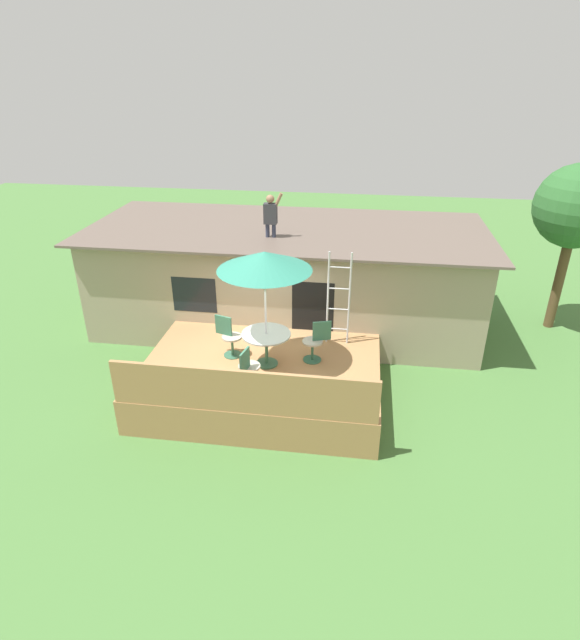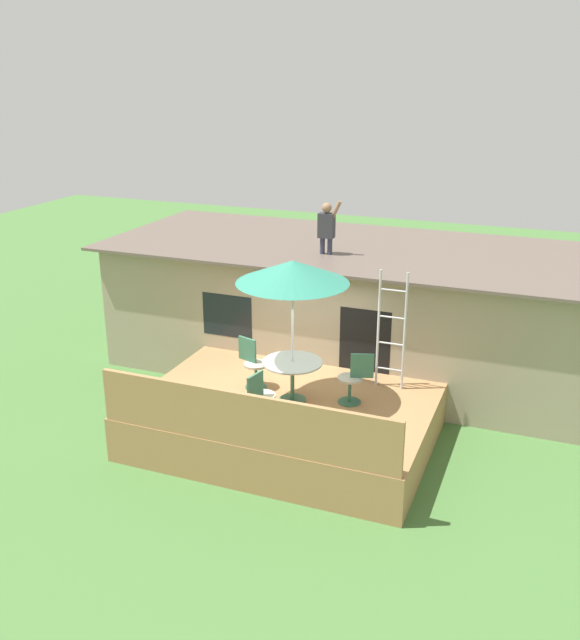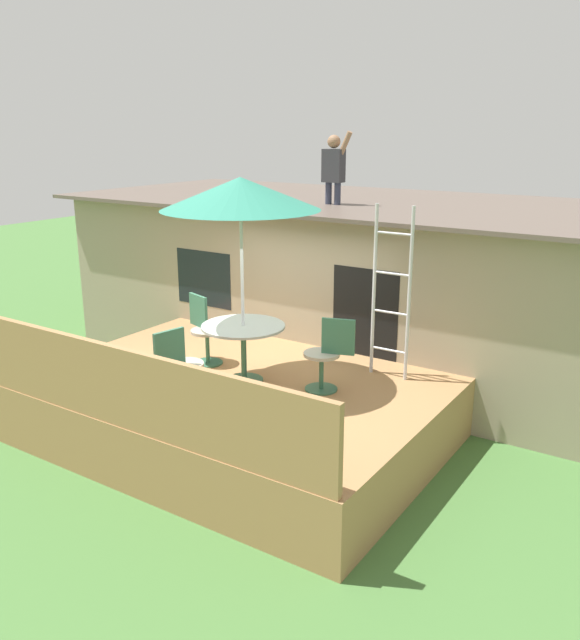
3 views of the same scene
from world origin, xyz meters
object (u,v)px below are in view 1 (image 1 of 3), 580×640
patio_table (266,340)px  patio_umbrella (264,261)px  person_figure (271,213)px  patio_chair_right (316,341)px  patio_chair_near (248,368)px  patio_chair_left (229,336)px  backyard_tree (577,208)px  step_ladder (339,299)px

patio_table → patio_umbrella: patio_umbrella is taller
person_figure → patio_chair_right: person_figure is taller
patio_table → patio_umbrella: 1.76m
patio_umbrella → patio_chair_near: (-0.19, -0.96, -1.89)m
patio_chair_left → backyard_tree: size_ratio=0.21×
backyard_tree → patio_umbrella: bearing=-148.3°
patio_chair_near → patio_umbrella: bearing=0.0°
patio_umbrella → backyard_tree: backyard_tree is taller
patio_table → patio_umbrella: (-0.00, 0.00, 1.76)m
patio_chair_left → patio_chair_near: size_ratio=1.00×
patio_chair_right → person_figure: bearing=-78.8°
person_figure → backyard_tree: size_ratio=0.25×
patio_table → patio_umbrella: bearing=126.9°
person_figure → patio_chair_right: (1.40, -2.54, -2.08)m
backyard_tree → patio_chair_left: bearing=-152.7°
patio_chair_right → backyard_tree: bearing=-163.9°
patio_table → patio_chair_left: (-0.88, 0.28, -0.13)m
step_ladder → patio_chair_near: (-1.62, -2.14, -0.64)m
step_ladder → person_figure: 2.86m
patio_table → patio_chair_left: bearing=162.4°
patio_table → person_figure: bearing=97.5°
backyard_tree → patio_table: bearing=-148.3°
person_figure → step_ladder: bearing=-42.9°
patio_chair_near → backyard_tree: bearing=-42.5°
step_ladder → backyard_tree: size_ratio=0.49×
patio_umbrella → patio_chair_near: bearing=-101.3°
patio_chair_left → patio_umbrella: bearing=0.0°
person_figure → patio_table: bearing=-82.5°
patio_table → person_figure: (-0.38, 2.86, 1.96)m
person_figure → patio_chair_left: size_ratio=1.21×
step_ladder → person_figure: size_ratio=1.98×
person_figure → patio_chair_near: size_ratio=1.21×
patio_table → patio_chair_right: patio_chair_right is taller
patio_chair_right → patio_chair_near: size_ratio=1.00×
patio_table → backyard_tree: bearing=31.7°
patio_table → patio_chair_near: bearing=-101.3°
step_ladder → backyard_tree: (5.76, 3.27, 1.44)m
patio_table → step_ladder: bearing=39.6°
person_figure → patio_chair_left: bearing=-101.1°
patio_chair_right → patio_chair_near: bearing=28.9°
patio_chair_near → patio_chair_right: bearing=-32.1°
patio_chair_left → backyard_tree: 9.33m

